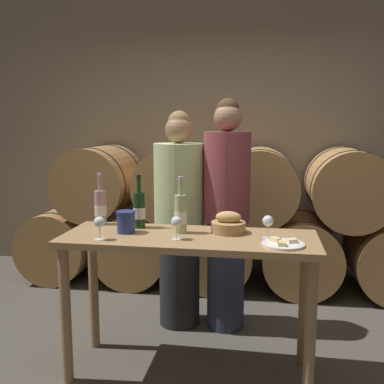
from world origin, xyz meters
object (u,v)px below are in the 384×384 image
at_px(wine_glass_left, 176,223).
at_px(wine_bottle_rose, 100,207).
at_px(blue_crock, 126,221).
at_px(cheese_plate, 283,244).
at_px(bread_basket, 228,225).
at_px(person_left, 179,220).
at_px(wine_bottle_red, 139,210).
at_px(tasting_table, 189,259).
at_px(person_right, 227,214).
at_px(wine_glass_far_left, 99,223).
at_px(wine_glass_center, 268,222).
at_px(wine_bottle_white, 181,214).

bearing_deg(wine_glass_left, wine_bottle_rose, 152.05).
height_order(blue_crock, wine_glass_left, wine_glass_left).
relative_size(wine_bottle_rose, cheese_plate, 1.45).
bearing_deg(wine_glass_left, bread_basket, 37.03).
distance_m(person_left, wine_glass_left, 0.81).
bearing_deg(person_left, wine_glass_left, -80.09).
relative_size(wine_bottle_rose, bread_basket, 1.62).
bearing_deg(bread_basket, wine_bottle_rose, 173.84).
relative_size(person_left, bread_basket, 7.77).
xyz_separation_m(wine_bottle_red, bread_basket, (0.58, -0.04, -0.07)).
distance_m(tasting_table, wine_glass_left, 0.27).
relative_size(tasting_table, person_right, 0.89).
distance_m(blue_crock, cheese_plate, 0.96).
bearing_deg(wine_glass_far_left, wine_glass_left, 10.26).
distance_m(wine_bottle_rose, wine_glass_center, 1.12).
relative_size(person_right, wine_bottle_red, 5.03).
bearing_deg(tasting_table, blue_crock, 178.26).
xyz_separation_m(wine_bottle_white, blue_crock, (-0.33, -0.05, -0.05)).
bearing_deg(wine_bottle_white, blue_crock, -171.11).
bearing_deg(wine_bottle_red, tasting_table, -24.00).
distance_m(blue_crock, wine_glass_far_left, 0.22).
bearing_deg(wine_bottle_rose, wine_glass_left, -27.95).
xyz_separation_m(wine_bottle_rose, bread_basket, (0.86, -0.09, -0.07)).
xyz_separation_m(tasting_table, wine_glass_left, (-0.06, -0.10, 0.25)).
relative_size(wine_bottle_red, wine_glass_left, 2.51).
height_order(person_right, wine_bottle_white, person_right).
xyz_separation_m(tasting_table, wine_bottle_rose, (-0.64, 0.21, 0.26)).
bearing_deg(person_right, bread_basket, -83.87).
bearing_deg(wine_bottle_rose, wine_bottle_red, -10.45).
height_order(person_right, wine_glass_far_left, person_right).
distance_m(wine_bottle_red, wine_bottle_rose, 0.29).
xyz_separation_m(person_right, wine_bottle_white, (-0.23, -0.62, 0.12)).
distance_m(cheese_plate, wine_glass_far_left, 1.05).
relative_size(person_left, blue_crock, 12.14).
xyz_separation_m(cheese_plate, wine_glass_center, (-0.08, 0.15, 0.09)).
bearing_deg(cheese_plate, wine_glass_center, 119.94).
bearing_deg(person_left, wine_bottle_white, -78.14).
relative_size(wine_bottle_red, cheese_plate, 1.46).
bearing_deg(wine_glass_left, person_left, 99.91).
distance_m(wine_bottle_red, wine_glass_center, 0.83).
relative_size(blue_crock, wine_glass_far_left, 0.99).
relative_size(wine_bottle_red, bread_basket, 1.63).
distance_m(cheese_plate, wine_glass_left, 0.62).
bearing_deg(wine_glass_left, blue_crock, 162.08).
height_order(tasting_table, wine_glass_left, wine_glass_left).
height_order(tasting_table, person_right, person_right).
xyz_separation_m(wine_bottle_red, cheese_plate, (0.91, -0.29, -0.11)).
height_order(wine_bottle_rose, cheese_plate, wine_bottle_rose).
height_order(wine_bottle_rose, bread_basket, wine_bottle_rose).
bearing_deg(wine_glass_far_left, tasting_table, 19.69).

